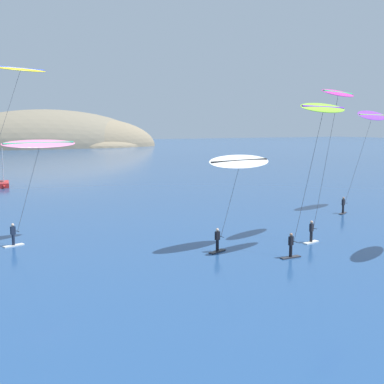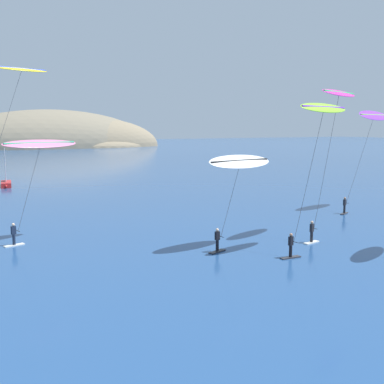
% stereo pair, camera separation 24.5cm
% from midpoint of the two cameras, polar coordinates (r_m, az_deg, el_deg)
% --- Properties ---
extents(headland_island, '(92.03, 54.65, 31.69)m').
position_cam_midpoint_polar(headland_island, '(215.03, -14.80, 5.19)').
color(headland_island, '#7A705B').
rests_on(headland_island, ground).
extents(sailboat_far, '(2.06, 5.97, 5.70)m').
position_cam_midpoint_polar(sailboat_far, '(75.82, -21.50, 1.06)').
color(sailboat_far, '#B22323').
rests_on(sailboat_far, ground).
extents(kitesurfer_lime, '(6.96, 2.33, 10.51)m').
position_cam_midpoint_polar(kitesurfer_lime, '(34.91, 14.82, 8.19)').
color(kitesurfer_lime, '#2D2D33').
rests_on(kitesurfer_lime, ground).
extents(kitesurfer_magenta, '(7.20, 3.16, 11.80)m').
position_cam_midpoint_polar(kitesurfer_magenta, '(40.16, 16.54, 9.89)').
color(kitesurfer_magenta, silver).
rests_on(kitesurfer_magenta, ground).
extents(kitesurfer_yellow, '(8.16, 2.81, 14.07)m').
position_cam_midpoint_polar(kitesurfer_yellow, '(45.89, -20.36, 11.83)').
color(kitesurfer_yellow, red).
rests_on(kitesurfer_yellow, ground).
extents(kitesurfer_purple, '(9.29, 3.41, 10.57)m').
position_cam_midpoint_polar(kitesurfer_purple, '(55.18, 20.30, 7.93)').
color(kitesurfer_purple, '#2D2D33').
rests_on(kitesurfer_purple, ground).
extents(kitesurfer_white, '(6.08, 2.60, 6.83)m').
position_cam_midpoint_polar(kitesurfer_white, '(34.70, 5.37, 3.04)').
color(kitesurfer_white, '#2D2D33').
rests_on(kitesurfer_white, ground).
extents(kitesurfer_pink, '(6.22, 2.91, 7.89)m').
position_cam_midpoint_polar(kitesurfer_pink, '(38.33, -17.97, 4.71)').
color(kitesurfer_pink, silver).
rests_on(kitesurfer_pink, ground).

